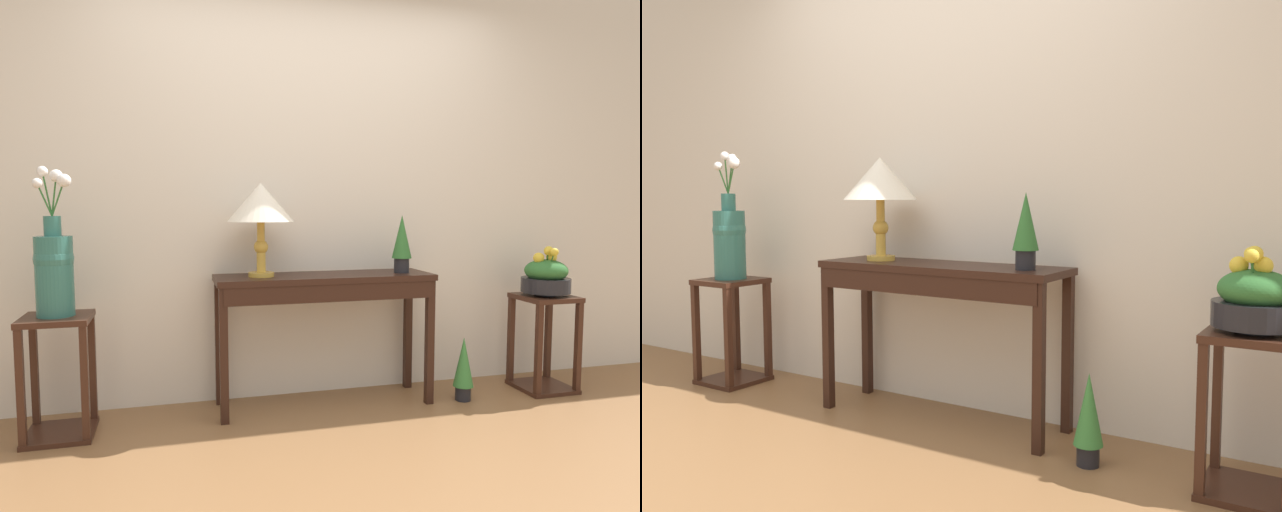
# 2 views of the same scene
# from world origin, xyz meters

# --- Properties ---
(back_wall_with_art) EXTENTS (9.00, 0.10, 2.80)m
(back_wall_with_art) POSITION_xyz_m (0.00, 1.50, 1.40)
(back_wall_with_art) COLOR beige
(back_wall_with_art) RESTS_ON ground
(console_table) EXTENTS (1.29, 0.38, 0.79)m
(console_table) POSITION_xyz_m (0.06, 1.19, 0.67)
(console_table) COLOR black
(console_table) RESTS_ON ground
(table_lamp) EXTENTS (0.38, 0.38, 0.54)m
(table_lamp) POSITION_xyz_m (-0.31, 1.22, 1.20)
(table_lamp) COLOR gold
(table_lamp) RESTS_ON console_table
(potted_plant_on_console) EXTENTS (0.12, 0.12, 0.35)m
(potted_plant_on_console) POSITION_xyz_m (0.54, 1.19, 0.98)
(potted_plant_on_console) COLOR black
(potted_plant_on_console) RESTS_ON console_table
(pedestal_stand_left) EXTENTS (0.33, 0.33, 0.63)m
(pedestal_stand_left) POSITION_xyz_m (-1.38, 1.12, 0.32)
(pedestal_stand_left) COLOR #381E14
(pedestal_stand_left) RESTS_ON ground
(flower_vase_tall_left) EXTENTS (0.19, 0.19, 0.76)m
(flower_vase_tall_left) POSITION_xyz_m (-1.38, 1.12, 0.89)
(flower_vase_tall_left) COLOR #2D665B
(flower_vase_tall_left) RESTS_ON pedestal_stand_left
(pedestal_stand_right) EXTENTS (0.33, 0.33, 0.62)m
(pedestal_stand_right) POSITION_xyz_m (1.51, 1.11, 0.31)
(pedestal_stand_right) COLOR #381E14
(pedestal_stand_right) RESTS_ON ground
(planter_bowl_wide_right) EXTENTS (0.30, 0.30, 0.32)m
(planter_bowl_wide_right) POSITION_xyz_m (1.51, 1.11, 0.75)
(planter_bowl_wide_right) COLOR black
(planter_bowl_wide_right) RESTS_ON pedestal_stand_right
(potted_plant_floor) EXTENTS (0.12, 0.12, 0.40)m
(potted_plant_floor) POSITION_xyz_m (0.90, 1.05, 0.21)
(potted_plant_floor) COLOR black
(potted_plant_floor) RESTS_ON ground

